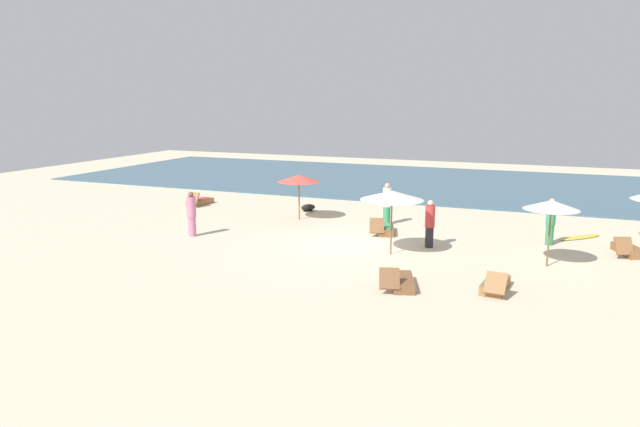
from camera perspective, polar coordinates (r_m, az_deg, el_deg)
ground_plane at (r=21.62m, az=2.25°, el=-3.11°), size 60.00×60.00×0.00m
ocean_water at (r=37.76m, az=11.09°, el=2.99°), size 48.00×16.00×0.06m
umbrella_0 at (r=20.08m, az=7.11°, el=1.78°), size 2.19×2.19×2.26m
umbrella_1 at (r=25.76m, az=-2.08°, el=3.48°), size 1.92×1.92×2.04m
umbrella_2 at (r=19.90m, az=21.84°, el=0.78°), size 1.75×1.75×2.19m
lounger_0 at (r=17.31m, az=16.87°, el=-6.73°), size 0.74×1.73×0.70m
lounger_1 at (r=23.52m, az=6.43°, el=-1.54°), size 1.02×1.76×0.72m
lounger_2 at (r=22.95m, az=28.08°, el=-3.18°), size 1.12×1.75×0.73m
lounger_3 at (r=30.18m, az=-11.78°, el=1.17°), size 0.79×1.70×0.74m
lounger_4 at (r=17.01m, az=8.01°, el=-6.68°), size 1.08×1.78×0.69m
person_1 at (r=23.33m, az=-12.53°, el=-0.04°), size 0.48×0.48×1.78m
person_2 at (r=21.47m, az=10.76°, el=-0.98°), size 0.45×0.45×1.76m
person_3 at (r=25.03m, az=6.61°, el=0.96°), size 0.52×0.52×1.81m
person_4 at (r=23.05m, az=21.75°, el=-0.75°), size 0.41×0.41×1.76m
dog at (r=27.84m, az=-1.15°, el=0.59°), size 0.72×0.76×0.37m
surfboard at (r=24.82m, az=24.25°, el=-2.15°), size 1.71×1.79×0.07m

